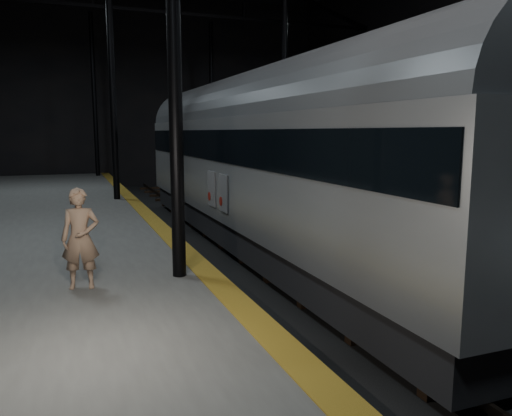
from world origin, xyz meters
TOP-DOWN VIEW (x-y plane):
  - ground at (0.00, 0.00)m, footprint 44.00×44.00m
  - platform_right at (7.50, 0.00)m, footprint 9.00×43.80m
  - tactile_strip at (-3.25, 0.00)m, footprint 0.50×43.80m
  - track at (0.00, 0.00)m, footprint 2.40×43.00m
  - train at (-0.00, 1.39)m, footprint 3.10×20.71m
  - woman at (-5.59, -4.13)m, footprint 0.72×0.53m

SIDE VIEW (x-z plane):
  - ground at x=0.00m, z-range 0.00..0.00m
  - track at x=0.00m, z-range -0.05..0.19m
  - platform_right at x=7.50m, z-range 0.00..1.00m
  - tactile_strip at x=-3.25m, z-range 1.00..1.01m
  - woman at x=-5.59m, z-range 1.00..2.81m
  - train at x=0.00m, z-range 0.32..5.86m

